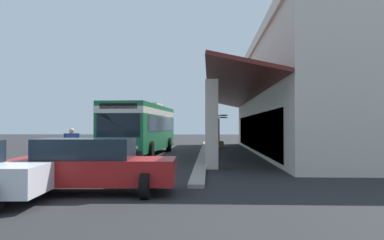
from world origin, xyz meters
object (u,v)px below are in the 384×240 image
object	(u,v)px
transit_bus	(142,125)
parked_sedan_red	(91,165)
pedestrian	(72,145)
potted_palm	(219,139)

from	to	relation	value
transit_bus	parked_sedan_red	bearing A→B (deg)	4.37
transit_bus	parked_sedan_red	size ratio (longest dim) A/B	2.53
transit_bus	parked_sedan_red	distance (m)	14.84
transit_bus	pedestrian	xyz separation A→B (m)	(7.69, -1.88, -0.88)
parked_sedan_red	potted_palm	bearing A→B (deg)	170.11
transit_bus	pedestrian	world-z (taller)	transit_bus
potted_palm	transit_bus	bearing A→B (deg)	-32.80
parked_sedan_red	transit_bus	bearing A→B (deg)	-175.63
parked_sedan_red	potted_palm	size ratio (longest dim) A/B	1.60
pedestrian	potted_palm	size ratio (longest dim) A/B	0.61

